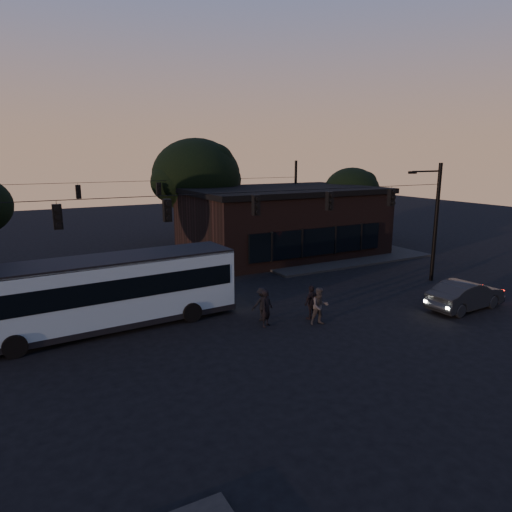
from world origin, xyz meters
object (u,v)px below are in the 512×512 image
pedestrian_d (263,304)px  pedestrian_b (320,306)px  bus (109,289)px  car (466,295)px  pedestrian_c (312,302)px  pedestrian_a (266,308)px  building (282,221)px

pedestrian_d → pedestrian_b: bearing=147.4°
bus → car: 18.09m
pedestrian_b → pedestrian_c: bearing=95.7°
car → pedestrian_d: size_ratio=2.79×
bus → pedestrian_a: bearing=-30.5°
car → pedestrian_b: pedestrian_b is taller
car → pedestrian_a: pedestrian_a is taller
car → pedestrian_a: (-10.43, 2.91, 0.12)m
pedestrian_a → pedestrian_c: 2.44m
building → bus: building is taller
pedestrian_c → pedestrian_d: 2.42m
building → pedestrian_a: bearing=-124.4°
pedestrian_b → pedestrian_d: bearing=151.0°
building → pedestrian_b: bearing=-115.6°
bus → car: bearing=-23.4°
pedestrian_a → building: bearing=24.9°
pedestrian_a → pedestrian_d: pedestrian_a is taller
bus → pedestrian_b: bus is taller
pedestrian_a → pedestrian_b: bearing=-54.5°
pedestrian_b → bus: bearing=165.5°
pedestrian_a → pedestrian_b: size_ratio=0.98×
pedestrian_d → pedestrian_c: bearing=163.1°
building → bus: bearing=-146.7°
pedestrian_b → pedestrian_a: bearing=168.3°
building → pedestrian_c: 15.86m
pedestrian_a → pedestrian_c: size_ratio=1.03×
car → pedestrian_a: size_ratio=2.61×
bus → pedestrian_b: 9.93m
pedestrian_c → pedestrian_d: size_ratio=1.04×
building → pedestrian_c: bearing=-116.5°
building → pedestrian_a: (-9.47, -13.85, -1.82)m
car → pedestrian_c: size_ratio=2.69×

